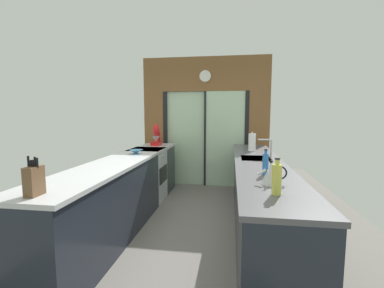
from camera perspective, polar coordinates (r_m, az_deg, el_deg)
The scene contains 13 objects.
ground_plane at distance 4.06m, azimuth 0.17°, elevation -15.69°, with size 5.04×7.60×0.02m, color slate.
back_wall_unit at distance 5.55m, azimuth 2.90°, elevation 6.47°, with size 2.64×0.12×2.70m.
left_counter_run at distance 3.72m, azimuth -15.18°, elevation -10.27°, with size 0.62×3.80×0.92m.
right_counter_run at distance 3.60m, azimuth 14.19°, elevation -10.82°, with size 0.62×3.80×0.92m.
sink_faucet at distance 3.73m, azimuth 16.35°, elevation -0.32°, with size 0.19×0.02×0.27m.
oven_range at distance 4.73m, azimuth -9.69°, elevation -6.65°, with size 0.60×0.60×0.92m.
mixing_bowl at distance 4.09m, azimuth -12.11°, elevation -1.63°, with size 0.21×0.21×0.06m.
knife_block at distance 2.28m, azimuth -31.12°, elevation -6.80°, with size 0.09×0.14×0.30m.
stand_mixer at distance 5.14m, azimuth -7.73°, elevation 1.50°, with size 0.17×0.27×0.42m.
kettle at distance 2.37m, azimuth 16.80°, elevation -6.16°, with size 0.25×0.16×0.21m.
soap_bottle_near at distance 2.08m, azimuth 17.95°, elevation -7.21°, with size 0.07×0.07×0.28m.
soap_bottle_far at distance 2.72m, azimuth 15.68°, elevation -4.16°, with size 0.06×0.06×0.26m.
paper_towel_roll at distance 4.44m, azimuth 12.93°, elevation 0.36°, with size 0.14×0.14×0.31m.
Camera 1 is at (0.55, -3.12, 1.52)m, focal length 24.53 mm.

